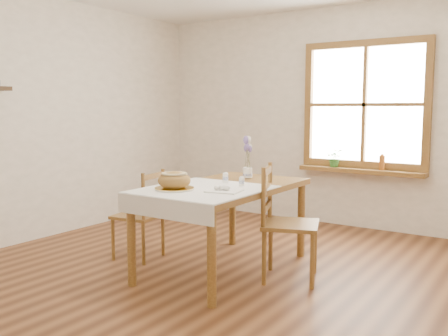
# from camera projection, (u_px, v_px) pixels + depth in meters

# --- Properties ---
(ground) EXTENTS (5.00, 5.00, 0.00)m
(ground) POSITION_uv_depth(u_px,v_px,m) (204.00, 279.00, 4.14)
(ground) COLOR brown
(ground) RESTS_ON ground
(room_walls) EXTENTS (4.60, 5.10, 2.65)m
(room_walls) POSITION_uv_depth(u_px,v_px,m) (203.00, 71.00, 3.94)
(room_walls) COLOR white
(room_walls) RESTS_ON ground
(window) EXTENTS (1.46, 0.08, 1.46)m
(window) POSITION_uv_depth(u_px,v_px,m) (365.00, 105.00, 5.73)
(window) COLOR olive
(window) RESTS_ON ground
(window_sill) EXTENTS (1.46, 0.20, 0.05)m
(window_sill) POSITION_uv_depth(u_px,v_px,m) (361.00, 171.00, 5.77)
(window_sill) COLOR olive
(window_sill) RESTS_ON ground
(dining_table) EXTENTS (0.90, 1.60, 0.75)m
(dining_table) POSITION_uv_depth(u_px,v_px,m) (224.00, 195.00, 4.31)
(dining_table) COLOR olive
(dining_table) RESTS_ON ground
(table_linen) EXTENTS (0.91, 0.99, 0.01)m
(table_linen) POSITION_uv_depth(u_px,v_px,m) (203.00, 189.00, 4.05)
(table_linen) COLOR white
(table_linen) RESTS_ON dining_table
(chair_left) EXTENTS (0.47, 0.45, 0.84)m
(chair_left) POSITION_uv_depth(u_px,v_px,m) (138.00, 214.00, 4.69)
(chair_left) COLOR olive
(chair_left) RESTS_ON ground
(chair_right) EXTENTS (0.59, 0.58, 0.95)m
(chair_right) POSITION_uv_depth(u_px,v_px,m) (291.00, 223.00, 4.09)
(chair_right) COLOR olive
(chair_right) RESTS_ON ground
(bread_plate) EXTENTS (0.38, 0.38, 0.02)m
(bread_plate) POSITION_uv_depth(u_px,v_px,m) (174.00, 189.00, 4.00)
(bread_plate) COLOR white
(bread_plate) RESTS_ON table_linen
(bread_loaf) EXTENTS (0.26, 0.26, 0.15)m
(bread_loaf) POSITION_uv_depth(u_px,v_px,m) (174.00, 179.00, 3.99)
(bread_loaf) COLOR olive
(bread_loaf) RESTS_ON bread_plate
(egg_napkin) EXTENTS (0.29, 0.26, 0.01)m
(egg_napkin) POSITION_uv_depth(u_px,v_px,m) (224.00, 191.00, 3.92)
(egg_napkin) COLOR white
(egg_napkin) RESTS_ON table_linen
(eggs) EXTENTS (0.23, 0.21, 0.04)m
(eggs) POSITION_uv_depth(u_px,v_px,m) (224.00, 187.00, 3.91)
(eggs) COLOR white
(eggs) RESTS_ON egg_napkin
(salt_shaker) EXTENTS (0.06, 0.06, 0.09)m
(salt_shaker) POSITION_uv_depth(u_px,v_px,m) (225.00, 177.00, 4.38)
(salt_shaker) COLOR white
(salt_shaker) RESTS_ON table_linen
(pepper_shaker) EXTENTS (0.06, 0.06, 0.09)m
(pepper_shaker) POSITION_uv_depth(u_px,v_px,m) (242.00, 181.00, 4.18)
(pepper_shaker) COLOR white
(pepper_shaker) RESTS_ON table_linen
(flower_vase) EXTENTS (0.10, 0.10, 0.10)m
(flower_vase) POSITION_uv_depth(u_px,v_px,m) (248.00, 173.00, 4.70)
(flower_vase) COLOR white
(flower_vase) RESTS_ON dining_table
(lavender_bouquet) EXTENTS (0.15, 0.15, 0.29)m
(lavender_bouquet) POSITION_uv_depth(u_px,v_px,m) (248.00, 153.00, 4.68)
(lavender_bouquet) COLOR #665292
(lavender_bouquet) RESTS_ON flower_vase
(potted_plant) EXTENTS (0.25, 0.27, 0.17)m
(potted_plant) POSITION_uv_depth(u_px,v_px,m) (335.00, 160.00, 5.93)
(potted_plant) COLOR #357B31
(potted_plant) RESTS_ON window_sill
(amber_bottle) EXTENTS (0.07, 0.07, 0.18)m
(amber_bottle) POSITION_uv_depth(u_px,v_px,m) (382.00, 162.00, 5.62)
(amber_bottle) COLOR #9F571D
(amber_bottle) RESTS_ON window_sill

